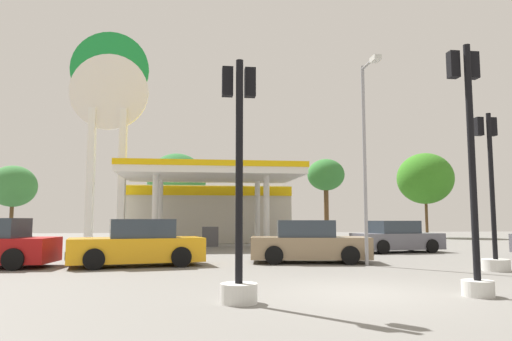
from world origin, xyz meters
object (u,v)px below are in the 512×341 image
station_pole_sign (109,106)px  tree_2 (326,176)px  car_2 (397,238)px  tree_0 (13,186)px  tree_1 (177,181)px  corner_streetlamp (366,142)px  traffic_signal_2 (493,220)px  tree_3 (425,179)px  traffic_signal_0 (239,214)px  car_1 (138,245)px  traffic_signal_1 (472,189)px  car_3 (309,243)px

station_pole_sign → tree_2: 17.56m
car_2 → tree_0: (-22.63, 15.53, 3.27)m
tree_1 → corner_streetlamp: (7.07, -21.97, -0.35)m
station_pole_sign → tree_1: size_ratio=1.94×
traffic_signal_2 → tree_3: tree_3 is taller
tree_3 → corner_streetlamp: 26.32m
station_pole_sign → tree_2: (15.46, 7.65, -3.28)m
station_pole_sign → traffic_signal_0: bearing=-73.2°
car_1 → traffic_signal_1: 10.41m
traffic_signal_2 → tree_3: bearing=66.8°
car_1 → car_2: size_ratio=1.06×
car_3 → tree_3: size_ratio=0.62×
car_3 → traffic_signal_2: bearing=-35.0°
station_pole_sign → tree_0: (-8.10, 8.17, -4.31)m
traffic_signal_0 → tree_0: tree_0 is taller
station_pole_sign → corner_streetlamp: station_pole_sign is taller
tree_3 → corner_streetlamp: tree_3 is taller
traffic_signal_2 → tree_2: tree_2 is taller
car_1 → traffic_signal_2: 11.16m
station_pole_sign → traffic_signal_0: size_ratio=2.80×
car_2 → traffic_signal_2: size_ratio=0.90×
corner_streetlamp → station_pole_sign: bearing=128.8°
traffic_signal_2 → tree_2: 23.27m
corner_streetlamp → tree_3: bearing=58.8°
traffic_signal_0 → tree_1: size_ratio=0.69×
traffic_signal_2 → tree_0: bearing=133.3°
traffic_signal_1 → corner_streetlamp: 6.39m
station_pole_sign → tree_3: 26.29m
traffic_signal_1 → tree_3: (13.72, 28.58, 2.80)m
traffic_signal_2 → corner_streetlamp: corner_streetlamp is taller
traffic_signal_1 → tree_2: tree_2 is taller
station_pole_sign → traffic_signal_0: 21.65m
car_3 → corner_streetlamp: corner_streetlamp is taller
tree_3 → traffic_signal_0: bearing=-122.8°
tree_3 → station_pole_sign: bearing=-159.8°
station_pole_sign → tree_2: bearing=26.3°
tree_0 → tree_1: tree_1 is taller
car_2 → traffic_signal_2: traffic_signal_2 is taller
tree_2 → traffic_signal_1: bearing=-99.8°
traffic_signal_0 → traffic_signal_1: traffic_signal_1 is taller
tree_0 → tree_1: size_ratio=0.83×
tree_1 → corner_streetlamp: corner_streetlamp is taller
traffic_signal_2 → car_2: bearing=86.6°
corner_streetlamp → car_2: bearing=59.0°
traffic_signal_2 → corner_streetlamp: 4.52m
traffic_signal_0 → car_3: bearing=67.4°
tree_2 → corner_streetlamp: bearing=-102.3°
traffic_signal_2 → tree_1: size_ratio=0.72×
traffic_signal_1 → corner_streetlamp: (0.09, 6.08, 1.96)m
tree_0 → tree_2: size_ratio=0.87×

